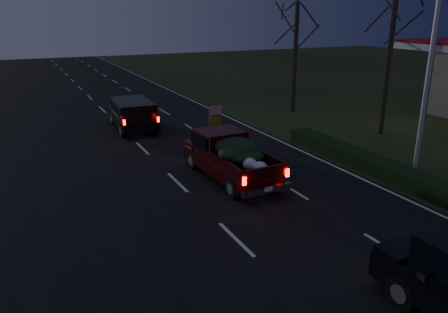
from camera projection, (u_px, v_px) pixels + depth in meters
name	position (u px, v px, depth m)	size (l,w,h in m)	color
ground	(236.00, 240.00, 12.74)	(120.00, 120.00, 0.00)	black
road_asphalt	(236.00, 239.00, 12.73)	(14.00, 120.00, 0.02)	black
hedge_row	(368.00, 162.00, 18.43)	(1.00, 10.00, 0.60)	black
light_pole	(434.00, 35.00, 16.65)	(0.50, 0.90, 9.16)	silver
bare_tree_mid	(394.00, 12.00, 21.90)	(3.60, 3.60, 8.50)	black
bare_tree_far	(296.00, 31.00, 27.83)	(3.60, 3.60, 7.00)	black
pickup_truck	(230.00, 154.00, 17.23)	(2.10, 5.13, 2.66)	#370707
lead_suv	(133.00, 112.00, 24.51)	(2.23, 4.83, 1.36)	black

